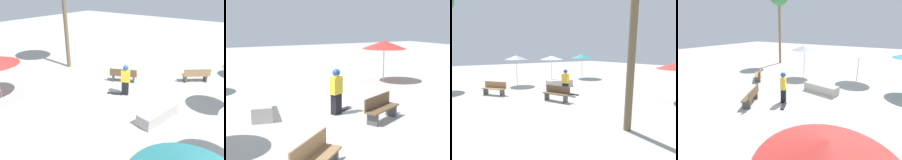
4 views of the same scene
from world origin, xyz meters
TOP-DOWN VIEW (x-y plane):
  - ground_plane at (0.00, 0.00)m, footprint 60.00×60.00m
  - skater_main at (-0.56, 0.84)m, footprint 0.50×0.40m
  - skateboard at (-1.00, 0.54)m, footprint 0.82×0.48m
  - concrete_ledge at (1.89, -0.28)m, footprint 1.07×2.20m
  - bench_near at (-1.57, 2.17)m, footprint 1.63×1.08m
  - bench_far at (1.93, 4.75)m, footprint 1.51×1.36m
  - shade_umbrella_red at (-5.53, -3.29)m, footprint 2.36×2.36m
  - shade_umbrella_white at (5.47, -1.65)m, footprint 2.25×2.25m
  - shade_umbrella_grey at (4.57, 2.28)m, footprint 1.96×1.96m

SIDE VIEW (x-z plane):
  - ground_plane at x=0.00m, z-range 0.00..0.00m
  - skateboard at x=-1.00m, z-range 0.02..0.09m
  - concrete_ledge at x=1.89m, z-range 0.00..0.52m
  - bench_near at x=-1.57m, z-range 0.00..0.85m
  - bench_far at x=1.93m, z-range 0.00..0.85m
  - skater_main at x=-0.56m, z-range 0.06..1.71m
  - shade_umbrella_red at x=-5.53m, z-range 0.91..3.18m
  - shade_umbrella_white at x=5.47m, z-range 1.00..3.35m
  - shade_umbrella_grey at x=4.57m, z-range 1.06..3.53m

